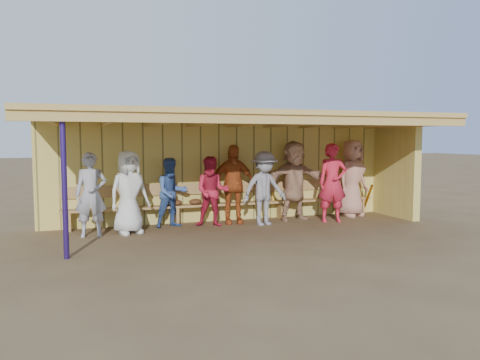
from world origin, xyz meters
The scene contains 13 objects.
ground centered at (0.00, 0.00, 0.00)m, with size 90.00×90.00×0.00m, color brown.
player_a centered at (-3.16, 0.32, 0.85)m, with size 0.62×0.41×1.70m, color #9C9AA3.
player_b centered at (-2.41, 0.38, 0.86)m, with size 0.85×0.55×1.73m, color silver.
player_c centered at (-1.45, 0.81, 0.77)m, with size 0.75×0.58×1.54m, color #375698.
player_d centered at (-0.02, 0.81, 0.92)m, with size 1.07×0.45×1.83m, color #B24C1C.
player_e centered at (0.60, 0.39, 0.84)m, with size 1.09×0.62×1.68m, color gray.
player_f centered at (1.53, 0.79, 0.96)m, with size 1.78×0.57×1.92m, color tan.
player_g centered at (2.27, 0.24, 0.93)m, with size 0.68×0.44×1.86m, color red.
player_h centered at (3.16, 0.81, 0.97)m, with size 0.95×0.62×1.94m, color tan.
player_extra centered at (-0.57, 0.60, 0.79)m, with size 0.76×0.59×1.57m, color red.
dugout_structure centered at (0.39, 0.69, 1.69)m, with size 8.80×3.20×2.50m.
bench centered at (0.00, 1.12, 0.53)m, with size 7.60×0.34×0.93m.
dugout_equipment centered at (-0.43, 0.99, 0.49)m, with size 5.31×0.62×0.80m.
Camera 1 is at (-3.34, -9.43, 1.95)m, focal length 35.00 mm.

